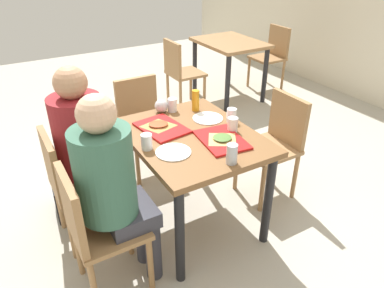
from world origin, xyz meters
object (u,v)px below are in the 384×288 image
tray_red_far (221,140)px  background_chair_far (272,53)px  plastic_cup_c (172,105)px  pizza_slice_a (158,125)px  pizza_slice_b (222,138)px  chair_near_left (71,181)px  main_table (192,149)px  chair_near_right (93,226)px  plastic_cup_a (232,115)px  paper_plate_near_edge (173,152)px  plastic_cup_d (233,125)px  handbag (65,196)px  background_chair_near (180,70)px  background_table (230,51)px  condiment_bottle (196,100)px  person_in_red (87,143)px  paper_plate_center (208,118)px  foil_bundle (161,106)px  chair_left_end (142,119)px  soda_can (232,154)px  person_in_brown_jacket (113,182)px  chair_far_side (277,139)px  tray_red_near (162,128)px  plastic_cup_b (147,142)px

tray_red_far → background_chair_far: 3.13m
plastic_cup_c → pizza_slice_a: bearing=-46.6°
pizza_slice_b → plastic_cup_c: (-0.58, -0.06, 0.03)m
chair_near_left → pizza_slice_a: 0.69m
main_table → pizza_slice_a: (-0.20, -0.15, 0.14)m
chair_near_right → plastic_cup_a: plastic_cup_a is taller
paper_plate_near_edge → plastic_cup_d: bearing=95.9°
handbag → background_chair_near: background_chair_near is taller
plastic_cup_a → background_table: 2.34m
main_table → pizza_slice_b: pizza_slice_b is taller
chair_near_right → plastic_cup_c: size_ratio=8.49×
pizza_slice_a → condiment_bottle: bearing=108.9°
person_in_red → pizza_slice_b: bearing=60.3°
paper_plate_center → background_chair_far: 2.84m
background_chair_far → foil_bundle: bearing=-58.2°
paper_plate_center → pizza_slice_a: size_ratio=0.91×
chair_left_end → soda_can: (1.30, 0.02, 0.31)m
chair_left_end → paper_plate_center: size_ratio=3.86×
plastic_cup_a → foil_bundle: same height
chair_near_left → plastic_cup_d: plastic_cup_d is taller
plastic_cup_c → background_table: size_ratio=0.11×
person_in_brown_jacket → condiment_bottle: bearing=123.6°
plastic_cup_c → chair_near_left: bearing=-79.9°
chair_far_side → handbag: 1.73m
handbag → foil_bundle: bearing=77.3°
paper_plate_center → foil_bundle: bearing=-138.9°
chair_left_end → tray_red_near: (0.71, -0.14, 0.26)m
main_table → plastic_cup_a: size_ratio=9.95×
background_table → chair_left_end: bearing=-58.0°
main_table → plastic_cup_b: (0.02, -0.34, 0.16)m
pizza_slice_a → background_chair_near: background_chair_near is taller
plastic_cup_d → handbag: bearing=-123.5°
chair_near_right → chair_far_side: 1.58m
paper_plate_center → plastic_cup_b: bearing=-72.7°
handbag → soda_can: bearing=38.7°
chair_far_side → plastic_cup_d: plastic_cup_d is taller
paper_plate_center → pizza_slice_b: (0.33, -0.10, 0.02)m
chair_near_left → person_in_brown_jacket: bearing=15.7°
foil_bundle → background_table: size_ratio=0.11×
tray_red_near → person_in_brown_jacket: bearing=-49.9°
paper_plate_center → tray_red_far: bearing=-17.1°
chair_near_right → paper_plate_near_edge: chair_near_right is taller
plastic_cup_b → background_chair_near: plastic_cup_b is taller
chair_near_left → chair_near_right: size_ratio=1.00×
plastic_cup_d → person_in_brown_jacket: bearing=-80.6°
plastic_cup_b → background_table: bearing=134.1°
pizza_slice_a → background_table: pizza_slice_a is taller
background_chair_far → handbag: bearing=-67.5°
person_in_red → handbag: 0.71m
paper_plate_center → plastic_cup_a: 0.18m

